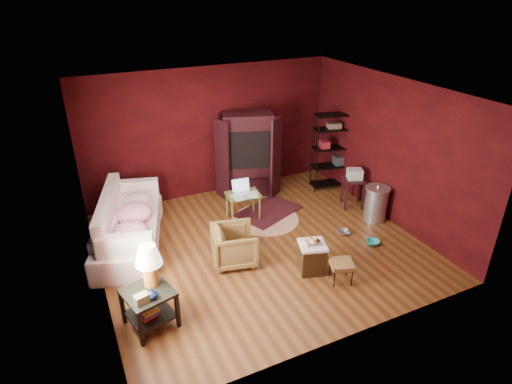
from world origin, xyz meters
The scene contains 18 objects.
room centered at (-0.04, -0.01, 1.40)m, with size 5.54×5.04×2.84m.
sofa centered at (-2.14, 0.97, 0.45)m, with size 2.32×0.68×0.91m, color white.
armchair centered at (-0.62, -0.26, 0.36)m, with size 0.71×0.66×0.73m, color black.
pet_bowl_steel centered at (1.61, -0.32, 0.12)m, with size 0.24×0.06×0.24m, color #AEB1B5.
pet_bowl_turquoise centered at (1.88, -0.84, 0.12)m, with size 0.24×0.08×0.24m, color #26B5AC.
vase centered at (-2.22, -1.30, 0.66)m, with size 0.15×0.15×0.15m, color #0D1941.
mug centered at (0.40, -1.08, 0.64)m, with size 0.12×0.10×0.12m, color #FEEB7C.
side_table centered at (-2.21, -1.06, 0.73)m, with size 0.75×0.75×1.21m.
sofa_cushions centered at (-2.13, 1.01, 0.46)m, with size 1.46×2.39×0.94m.
hamper centered at (0.43, -1.03, 0.27)m, with size 0.53×0.53×0.60m.
footstool centered at (0.71, -1.46, 0.31)m, with size 0.45×0.45×0.36m.
rug_round centered at (0.51, 0.80, 0.01)m, with size 1.72×1.72×0.01m.
rug_oriental centered at (0.69, 1.07, 0.02)m, with size 1.53×1.30×0.01m.
laptop_desk centered at (0.11, 1.04, 0.50)m, with size 0.70×0.56×0.81m.
tv_armoire centered at (0.70, 2.08, 0.96)m, with size 1.38×1.03×1.84m.
wire_shelving centered at (2.54, 1.53, 0.96)m, with size 0.92×0.55×1.75m.
small_stand centered at (2.42, 0.54, 0.64)m, with size 0.56×0.56×0.85m.
trash_can centered at (2.49, -0.12, 0.36)m, with size 0.64×0.64×0.77m.
Camera 1 is at (-2.88, -5.88, 4.35)m, focal length 30.00 mm.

